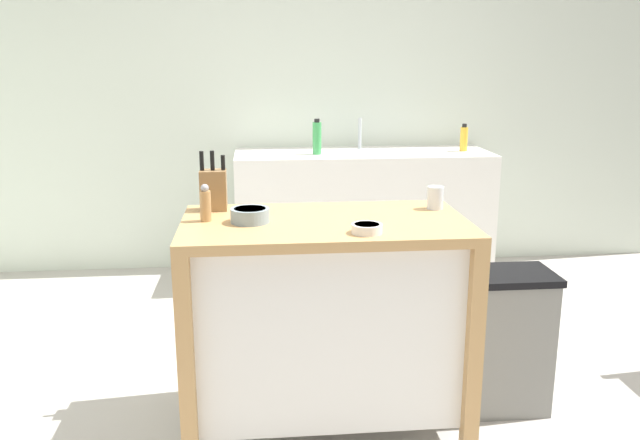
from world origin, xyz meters
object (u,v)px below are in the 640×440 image
object	(u,v)px
bowl_stoneware_deep	(250,215)
bottle_dish_soap	(464,138)
pepper_grinder	(205,204)
kitchen_island	(325,312)
bottle_spray_cleaner	(317,138)
drinking_cup	(435,198)
sink_faucet	(360,134)
bowl_ceramic_wide	(367,228)
knife_block	(213,189)
trash_bin	(507,340)

from	to	relation	value
bowl_stoneware_deep	bottle_dish_soap	bearing A→B (deg)	52.48
pepper_grinder	bottle_dish_soap	distance (m)	2.48
kitchen_island	bottle_spray_cleaner	bearing A→B (deg)	85.60
pepper_grinder	bottle_dish_soap	bearing A→B (deg)	48.77
drinking_cup	bottle_spray_cleaner	size ratio (longest dim) A/B	0.41
pepper_grinder	bottle_dish_soap	xyz separation A→B (m)	(1.64, 1.87, 0.01)
bowl_stoneware_deep	sink_faucet	size ratio (longest dim) A/B	0.70
bowl_ceramic_wide	bottle_dish_soap	distance (m)	2.35
bowl_ceramic_wide	pepper_grinder	size ratio (longest dim) A/B	0.77
knife_block	bottle_dish_soap	world-z (taller)	knife_block
trash_bin	kitchen_island	bearing A→B (deg)	-176.66
kitchen_island	sink_faucet	bearing A→B (deg)	77.27
trash_bin	pepper_grinder	bearing A→B (deg)	-179.21
knife_block	sink_faucet	distance (m)	2.05
pepper_grinder	trash_bin	size ratio (longest dim) A/B	0.24
kitchen_island	bowl_ceramic_wide	size ratio (longest dim) A/B	9.92
bottle_dish_soap	bowl_stoneware_deep	bearing A→B (deg)	-127.52
knife_block	pepper_grinder	xyz separation A→B (m)	(-0.02, -0.19, -0.02)
kitchen_island	drinking_cup	bearing A→B (deg)	16.98
bowl_stoneware_deep	bowl_ceramic_wide	world-z (taller)	bowl_stoneware_deep
pepper_grinder	bottle_spray_cleaner	xyz separation A→B (m)	(0.61, 1.81, 0.03)
trash_bin	bottle_spray_cleaner	world-z (taller)	bottle_spray_cleaner
knife_block	sink_faucet	xyz separation A→B (m)	(0.91, 1.83, 0.01)
bowl_stoneware_deep	drinking_cup	distance (m)	0.80
knife_block	drinking_cup	world-z (taller)	knife_block
bowl_stoneware_deep	pepper_grinder	size ratio (longest dim) A/B	1.03
knife_block	drinking_cup	bearing A→B (deg)	-4.59
bowl_stoneware_deep	kitchen_island	bearing A→B (deg)	1.43
sink_faucet	bottle_spray_cleaner	xyz separation A→B (m)	(-0.32, -0.21, 0.00)
bowl_stoneware_deep	sink_faucet	bearing A→B (deg)	69.75
kitchen_island	knife_block	world-z (taller)	knife_block
knife_block	bowl_ceramic_wide	bearing A→B (deg)	-36.97
knife_block	pepper_grinder	distance (m)	0.20
bowl_ceramic_wide	bottle_dish_soap	world-z (taller)	bottle_dish_soap
knife_block	sink_faucet	size ratio (longest dim) A/B	1.14
bowl_ceramic_wide	pepper_grinder	world-z (taller)	pepper_grinder
bowl_stoneware_deep	drinking_cup	world-z (taller)	drinking_cup
bottle_spray_cleaner	bottle_dish_soap	bearing A→B (deg)	3.04
drinking_cup	trash_bin	xyz separation A→B (m)	(0.32, -0.10, -0.62)
knife_block	drinking_cup	distance (m)	0.94
bottle_dish_soap	bowl_ceramic_wide	bearing A→B (deg)	-116.07
bowl_stoneware_deep	bottle_spray_cleaner	xyz separation A→B (m)	(0.44, 1.85, 0.07)
kitchen_island	trash_bin	size ratio (longest dim) A/B	1.81
drinking_cup	bottle_dish_soap	xyz separation A→B (m)	(0.68, 1.75, 0.03)
knife_block	bottle_spray_cleaner	bearing A→B (deg)	69.91
trash_bin	sink_faucet	distance (m)	2.15
bottle_dish_soap	kitchen_island	bearing A→B (deg)	-121.57
pepper_grinder	sink_faucet	bearing A→B (deg)	65.22
knife_block	drinking_cup	size ratio (longest dim) A/B	2.60
bottle_spray_cleaner	sink_faucet	bearing A→B (deg)	33.45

